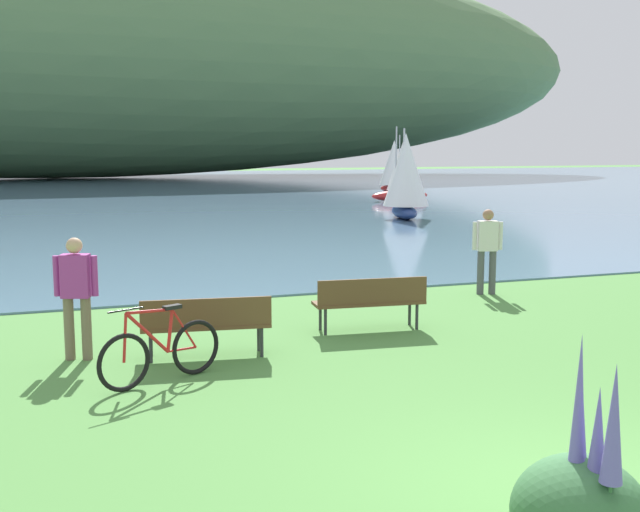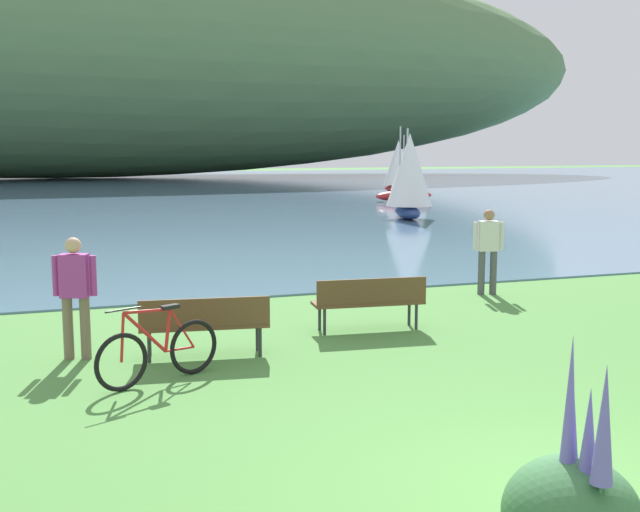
{
  "view_description": "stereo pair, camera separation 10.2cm",
  "coord_description": "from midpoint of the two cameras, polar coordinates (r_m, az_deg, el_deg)",
  "views": [
    {
      "loc": [
        -4.08,
        -5.06,
        2.93
      ],
      "look_at": [
        0.52,
        7.96,
        1.0
      ],
      "focal_mm": 43.71,
      "sensor_mm": 36.0,
      "label": 1
    },
    {
      "loc": [
        -3.99,
        -5.09,
        2.93
      ],
      "look_at": [
        0.52,
        7.96,
        1.0
      ],
      "focal_mm": 43.71,
      "sensor_mm": 36.0,
      "label": 2
    }
  ],
  "objects": [
    {
      "name": "sailboat_mid_bay",
      "position": [
        49.6,
        5.83,
        6.57
      ],
      "size": [
        2.23,
        3.22,
        3.65
      ],
      "color": "#B22323",
      "rests_on": "bay_water"
    },
    {
      "name": "sailboat_toward_hillside",
      "position": [
        42.39,
        6.59,
        6.54
      ],
      "size": [
        3.45,
        2.15,
        3.99
      ],
      "color": "#B22323",
      "rests_on": "bay_water"
    },
    {
      "name": "park_bench_further_along",
      "position": [
        12.5,
        3.88,
        -3.17
      ],
      "size": [
        1.84,
        0.65,
        0.88
      ],
      "color": "brown",
      "rests_on": "ground"
    },
    {
      "name": "bicycle_leaning_near_bench",
      "position": [
        10.01,
        -11.45,
        -6.86
      ],
      "size": [
        1.63,
        0.8,
        1.01
      ],
      "color": "black",
      "rests_on": "ground"
    },
    {
      "name": "sailboat_far_off",
      "position": [
        31.71,
        6.64,
        5.8
      ],
      "size": [
        2.26,
        3.23,
        3.66
      ],
      "color": "navy",
      "rests_on": "bay_water"
    },
    {
      "name": "person_on_the_grass",
      "position": [
        11.25,
        -17.25,
        -2.39
      ],
      "size": [
        0.58,
        0.33,
        1.71
      ],
      "color": "#72604C",
      "rests_on": "ground"
    },
    {
      "name": "person_at_shoreline",
      "position": [
        15.89,
        12.39,
        0.72
      ],
      "size": [
        0.59,
        0.32,
        1.71
      ],
      "color": "#4C4C51",
      "rests_on": "ground"
    },
    {
      "name": "ground_plane",
      "position": [
        7.12,
        18.46,
        -16.8
      ],
      "size": [
        200.0,
        200.0,
        0.0
      ],
      "primitive_type": "plane",
      "color": "#518E42"
    },
    {
      "name": "echium_bush_closest_to_camera",
      "position": [
        5.92,
        18.45,
        -17.17
      ],
      "size": [
        0.95,
        0.95,
        1.7
      ],
      "color": "#386B3D",
      "rests_on": "ground"
    },
    {
      "name": "park_bench_near_camera",
      "position": [
        11.01,
        -8.18,
        -4.77
      ],
      "size": [
        1.85,
        0.72,
        0.88
      ],
      "color": "brown",
      "rests_on": "ground"
    },
    {
      "name": "bay_water",
      "position": [
        54.76,
        -14.86,
        4.66
      ],
      "size": [
        180.0,
        80.0,
        0.04
      ],
      "primitive_type": "cube",
      "color": "#5B7F9E",
      "rests_on": "ground"
    },
    {
      "name": "distant_hillside",
      "position": [
        77.92,
        -18.94,
        13.84
      ],
      "size": [
        110.29,
        28.0,
        22.86
      ],
      "primitive_type": "ellipsoid",
      "color": "#567A4C",
      "rests_on": "bay_water"
    }
  ]
}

